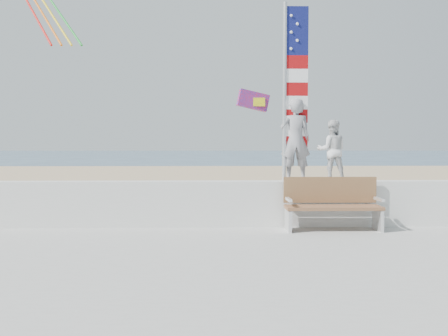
{
  "coord_description": "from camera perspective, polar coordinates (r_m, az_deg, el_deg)",
  "views": [
    {
      "loc": [
        -0.0,
        -7.36,
        1.83
      ],
      "look_at": [
        0.2,
        1.8,
        1.35
      ],
      "focal_mm": 38.0,
      "sensor_mm": 36.0,
      "label": 1
    }
  ],
  "objects": [
    {
      "name": "child",
      "position": [
        9.65,
        12.86,
        2.08
      ],
      "size": [
        0.64,
        0.53,
        1.21
      ],
      "primitive_type": "imported",
      "rotation": [
        0.0,
        0.0,
        3.02
      ],
      "color": "silver",
      "rests_on": "seawall"
    },
    {
      "name": "ground",
      "position": [
        7.59,
        -1.23,
        -10.96
      ],
      "size": [
        220.0,
        220.0,
        0.0
      ],
      "primitive_type": "plane",
      "color": "#324D64",
      "rests_on": "ground"
    },
    {
      "name": "seawall",
      "position": [
        9.44,
        -1.24,
        -4.31
      ],
      "size": [
        30.0,
        0.35,
        0.9
      ],
      "primitive_type": "cube",
      "color": "silver",
      "rests_on": "boardwalk"
    },
    {
      "name": "parafoil_kite",
      "position": [
        12.6,
        3.63,
        8.08
      ],
      "size": [
        0.89,
        0.35,
        0.6
      ],
      "color": "red",
      "rests_on": "ground"
    },
    {
      "name": "adult",
      "position": [
        9.5,
        8.57,
        3.34
      ],
      "size": [
        0.61,
        0.41,
        1.62
      ],
      "primitive_type": "imported",
      "rotation": [
        0.0,
        0.0,
        3.1
      ],
      "color": "gray",
      "rests_on": "seawall"
    },
    {
      "name": "bench",
      "position": [
        9.26,
        12.87,
        -4.16
      ],
      "size": [
        1.8,
        0.57,
        1.0
      ],
      "color": "brown",
      "rests_on": "boardwalk"
    },
    {
      "name": "flag",
      "position": [
        9.56,
        8.07,
        9.96
      ],
      "size": [
        0.5,
        0.08,
        3.5
      ],
      "color": "silver",
      "rests_on": "seawall"
    },
    {
      "name": "sand",
      "position": [
        16.46,
        -1.25,
        -3.24
      ],
      "size": [
        90.0,
        40.0,
        0.08
      ],
      "primitive_type": "cube",
      "color": "tan",
      "rests_on": "ground"
    }
  ]
}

